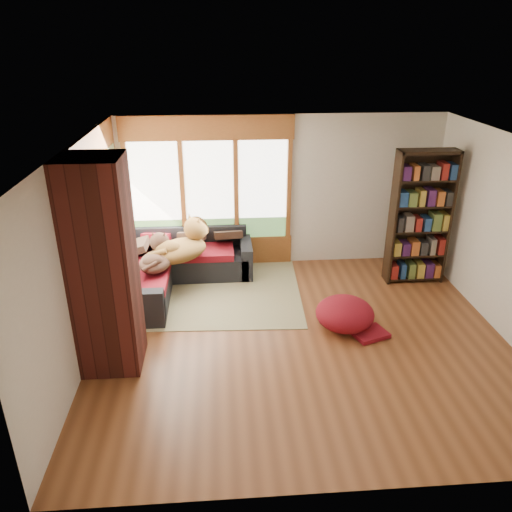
# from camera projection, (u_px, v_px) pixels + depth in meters

# --- Properties ---
(floor) EXTENTS (5.50, 5.50, 0.00)m
(floor) POSITION_uv_depth(u_px,v_px,m) (300.00, 338.00, 6.77)
(floor) COLOR brown
(floor) RESTS_ON ground
(ceiling) EXTENTS (5.50, 5.50, 0.00)m
(ceiling) POSITION_uv_depth(u_px,v_px,m) (308.00, 146.00, 5.71)
(ceiling) COLOR white
(wall_back) EXTENTS (5.50, 0.04, 2.60)m
(wall_back) POSITION_uv_depth(u_px,v_px,m) (280.00, 192.00, 8.51)
(wall_back) COLOR silver
(wall_back) RESTS_ON ground
(wall_front) EXTENTS (5.50, 0.04, 2.60)m
(wall_front) POSITION_uv_depth(u_px,v_px,m) (355.00, 374.00, 3.96)
(wall_front) COLOR silver
(wall_front) RESTS_ON ground
(wall_left) EXTENTS (0.04, 5.00, 2.60)m
(wall_left) POSITION_uv_depth(u_px,v_px,m) (80.00, 257.00, 6.05)
(wall_left) COLOR silver
(wall_left) RESTS_ON ground
(windows_back) EXTENTS (2.82, 0.10, 1.90)m
(windows_back) POSITION_uv_depth(u_px,v_px,m) (209.00, 191.00, 8.38)
(windows_back) COLOR brown
(windows_back) RESTS_ON wall_back
(windows_left) EXTENTS (0.10, 2.62, 1.90)m
(windows_left) POSITION_uv_depth(u_px,v_px,m) (102.00, 219.00, 7.12)
(windows_left) COLOR brown
(windows_left) RESTS_ON wall_left
(roller_blind) EXTENTS (0.03, 0.72, 0.90)m
(roller_blind) POSITION_uv_depth(u_px,v_px,m) (112.00, 177.00, 7.71)
(roller_blind) COLOR gray
(roller_blind) RESTS_ON wall_left
(brick_chimney) EXTENTS (0.70, 0.70, 2.60)m
(brick_chimney) POSITION_uv_depth(u_px,v_px,m) (103.00, 268.00, 5.75)
(brick_chimney) COLOR #471914
(brick_chimney) RESTS_ON ground
(sectional_sofa) EXTENTS (2.20, 2.20, 0.80)m
(sectional_sofa) POSITION_uv_depth(u_px,v_px,m) (165.00, 269.00, 8.05)
(sectional_sofa) COLOR black
(sectional_sofa) RESTS_ON ground
(area_rug) EXTENTS (3.15, 2.47, 0.01)m
(area_rug) POSITION_uv_depth(u_px,v_px,m) (204.00, 291.00, 7.97)
(area_rug) COLOR beige
(area_rug) RESTS_ON ground
(bookshelf) EXTENTS (0.93, 0.31, 2.18)m
(bookshelf) POSITION_uv_depth(u_px,v_px,m) (420.00, 218.00, 7.92)
(bookshelf) COLOR black
(bookshelf) RESTS_ON ground
(pouf) EXTENTS (1.01, 1.01, 0.44)m
(pouf) POSITION_uv_depth(u_px,v_px,m) (345.00, 313.00, 6.92)
(pouf) COLOR maroon
(pouf) RESTS_ON area_rug
(dog_tan) EXTENTS (1.12, 1.09, 0.55)m
(dog_tan) POSITION_uv_depth(u_px,v_px,m) (183.00, 240.00, 7.81)
(dog_tan) COLOR brown
(dog_tan) RESTS_ON sectional_sofa
(dog_brindle) EXTENTS (0.58, 0.83, 0.42)m
(dog_brindle) POSITION_uv_depth(u_px,v_px,m) (157.00, 252.00, 7.54)
(dog_brindle) COLOR black
(dog_brindle) RESTS_ON sectional_sofa
(throw_pillows) EXTENTS (1.98, 1.68, 0.45)m
(throw_pillows) POSITION_uv_depth(u_px,v_px,m) (166.00, 238.00, 8.00)
(throw_pillows) COLOR #35251B
(throw_pillows) RESTS_ON sectional_sofa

